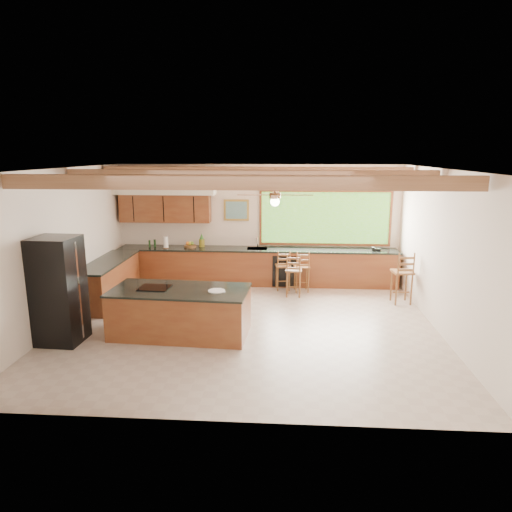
{
  "coord_description": "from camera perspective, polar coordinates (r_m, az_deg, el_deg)",
  "views": [
    {
      "loc": [
        0.72,
        -8.31,
        3.29
      ],
      "look_at": [
        0.11,
        0.8,
        1.21
      ],
      "focal_mm": 32.0,
      "sensor_mm": 36.0,
      "label": 1
    }
  ],
  "objects": [
    {
      "name": "bar_stool_b",
      "position": [
        11.05,
        3.38,
        -1.32
      ],
      "size": [
        0.4,
        0.4,
        1.0
      ],
      "rotation": [
        0.0,
        0.0,
        0.14
      ],
      "color": "brown",
      "rests_on": "ground"
    },
    {
      "name": "counter_run",
      "position": [
        11.3,
        -4.14,
        -1.67
      ],
      "size": [
        7.12,
        3.1,
        1.27
      ],
      "color": "brown",
      "rests_on": "ground"
    },
    {
      "name": "ground",
      "position": [
        8.97,
        -1.07,
        -8.68
      ],
      "size": [
        7.2,
        7.2,
        0.0
      ],
      "primitive_type": "plane",
      "color": "#B8A799",
      "rests_on": "ground"
    },
    {
      "name": "room_shell",
      "position": [
        9.08,
        -1.85,
        6.01
      ],
      "size": [
        7.27,
        6.54,
        3.02
      ],
      "color": "beige",
      "rests_on": "ground"
    },
    {
      "name": "bar_stool_a",
      "position": [
        10.56,
        4.75,
        -1.89
      ],
      "size": [
        0.39,
        0.39,
        1.03
      ],
      "rotation": [
        0.0,
        0.0,
        -0.06
      ],
      "color": "brown",
      "rests_on": "ground"
    },
    {
      "name": "bar_stool_d",
      "position": [
        10.51,
        17.91,
        -2.06
      ],
      "size": [
        0.47,
        0.47,
        1.18
      ],
      "rotation": [
        0.0,
        0.0,
        0.11
      ],
      "color": "brown",
      "rests_on": "ground"
    },
    {
      "name": "island",
      "position": [
        8.54,
        -9.42,
        -6.88
      ],
      "size": [
        2.56,
        1.31,
        0.89
      ],
      "rotation": [
        0.0,
        0.0,
        -0.06
      ],
      "color": "brown",
      "rests_on": "ground"
    },
    {
      "name": "bar_stool_c",
      "position": [
        10.94,
        5.74,
        -1.46
      ],
      "size": [
        0.41,
        0.41,
        1.01
      ],
      "rotation": [
        0.0,
        0.0,
        0.13
      ],
      "color": "brown",
      "rests_on": "ground"
    },
    {
      "name": "refrigerator",
      "position": [
        8.67,
        -23.45,
        -3.97
      ],
      "size": [
        0.77,
        0.75,
        1.89
      ],
      "rotation": [
        0.0,
        0.0,
        -0.05
      ],
      "color": "black",
      "rests_on": "ground"
    }
  ]
}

